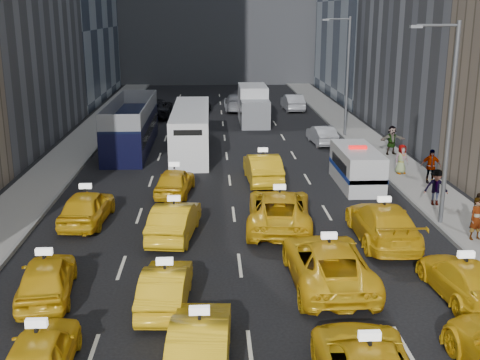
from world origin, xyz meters
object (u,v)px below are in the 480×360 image
object	(u,v)px
city_bus	(191,130)
box_truck	(253,105)
double_decker	(131,126)
nypd_van	(357,168)
pedestrian_0	(477,219)

from	to	relation	value
city_bus	box_truck	world-z (taller)	box_truck
double_decker	nypd_van	bearing A→B (deg)	-39.92
double_decker	city_bus	bearing A→B (deg)	-17.40
nypd_van	box_truck	distance (m)	20.16
nypd_van	city_bus	world-z (taller)	city_bus
box_truck	pedestrian_0	world-z (taller)	box_truck
nypd_van	city_bus	size ratio (longest dim) A/B	0.45
double_decker	box_truck	world-z (taller)	double_decker
nypd_van	box_truck	world-z (taller)	box_truck
pedestrian_0	nypd_van	bearing A→B (deg)	94.42
city_bus	pedestrian_0	world-z (taller)	city_bus
city_bus	double_decker	bearing A→B (deg)	159.84
city_bus	box_truck	bearing A→B (deg)	58.32
city_bus	box_truck	distance (m)	11.92
nypd_van	pedestrian_0	distance (m)	9.21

